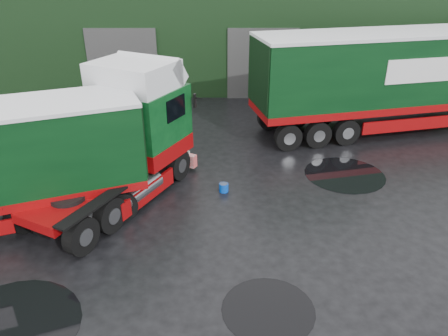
{
  "coord_description": "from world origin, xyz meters",
  "views": [
    {
      "loc": [
        -0.25,
        -11.06,
        7.95
      ],
      "look_at": [
        -0.23,
        1.32,
        1.7
      ],
      "focal_mm": 35.0,
      "sensor_mm": 36.0,
      "label": 1
    }
  ],
  "objects_px": {
    "warehouse": "(256,26)",
    "lorry_right": "(399,82)",
    "wash_bucket": "(224,188)",
    "tree_back_b": "(339,1)",
    "hero_tractor": "(102,142)"
  },
  "relations": [
    {
      "from": "lorry_right",
      "to": "tree_back_b",
      "type": "xyz_separation_m",
      "value": [
        2.0,
        21.0,
        1.4
      ]
    },
    {
      "from": "warehouse",
      "to": "lorry_right",
      "type": "bearing_deg",
      "value": -61.39
    },
    {
      "from": "hero_tractor",
      "to": "lorry_right",
      "type": "xyz_separation_m",
      "value": [
        12.2,
        6.94,
        0.06
      ]
    },
    {
      "from": "tree_back_b",
      "to": "warehouse",
      "type": "bearing_deg",
      "value": -128.66
    },
    {
      "from": "warehouse",
      "to": "lorry_right",
      "type": "relative_size",
      "value": 1.81
    },
    {
      "from": "wash_bucket",
      "to": "hero_tractor",
      "type": "bearing_deg",
      "value": -169.59
    },
    {
      "from": "lorry_right",
      "to": "wash_bucket",
      "type": "height_order",
      "value": "lorry_right"
    },
    {
      "from": "warehouse",
      "to": "tree_back_b",
      "type": "distance_m",
      "value": 12.82
    },
    {
      "from": "tree_back_b",
      "to": "wash_bucket",
      "type": "bearing_deg",
      "value": -110.61
    },
    {
      "from": "warehouse",
      "to": "lorry_right",
      "type": "distance_m",
      "value": 12.56
    },
    {
      "from": "hero_tractor",
      "to": "wash_bucket",
      "type": "relative_size",
      "value": 21.64
    },
    {
      "from": "warehouse",
      "to": "hero_tractor",
      "type": "height_order",
      "value": "warehouse"
    },
    {
      "from": "warehouse",
      "to": "lorry_right",
      "type": "xyz_separation_m",
      "value": [
        6.0,
        -11.0,
        -0.8
      ]
    },
    {
      "from": "wash_bucket",
      "to": "tree_back_b",
      "type": "distance_m",
      "value": 29.29
    },
    {
      "from": "lorry_right",
      "to": "tree_back_b",
      "type": "bearing_deg",
      "value": 161.54
    }
  ]
}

